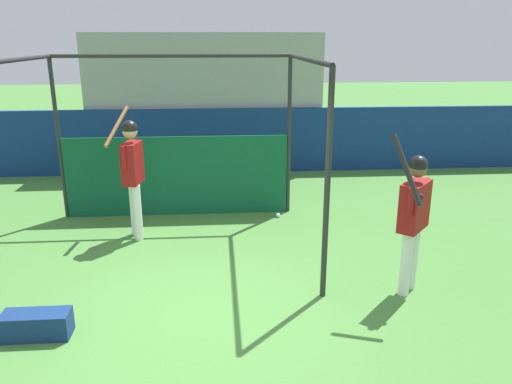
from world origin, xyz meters
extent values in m
plane|color=#477F38|center=(0.00, 0.00, 0.00)|extent=(60.00, 60.00, 0.00)
cube|color=navy|center=(0.00, 6.25, 0.74)|extent=(24.00, 0.12, 1.49)
cube|color=#9E9E99|center=(0.00, 7.91, 1.57)|extent=(5.40, 3.20, 3.14)
cube|color=#195B33|center=(-1.93, 6.71, 1.54)|extent=(0.45, 0.40, 0.10)
cube|color=#195B33|center=(-1.93, 6.89, 1.77)|extent=(0.45, 0.06, 0.40)
cube|color=#195B33|center=(-1.38, 6.71, 1.54)|extent=(0.45, 0.40, 0.10)
cube|color=#195B33|center=(-1.38, 6.89, 1.77)|extent=(0.45, 0.06, 0.40)
cube|color=#195B33|center=(-0.83, 6.71, 1.54)|extent=(0.45, 0.40, 0.10)
cube|color=#195B33|center=(-0.83, 6.89, 1.77)|extent=(0.45, 0.06, 0.40)
cube|color=#195B33|center=(-0.28, 6.71, 1.54)|extent=(0.45, 0.40, 0.10)
cube|color=#195B33|center=(-0.28, 6.89, 1.77)|extent=(0.45, 0.06, 0.40)
cube|color=#195B33|center=(0.27, 6.71, 1.54)|extent=(0.45, 0.40, 0.10)
cube|color=#195B33|center=(0.27, 6.89, 1.77)|extent=(0.45, 0.06, 0.40)
cube|color=#195B33|center=(0.82, 6.71, 1.54)|extent=(0.45, 0.40, 0.10)
cube|color=#195B33|center=(0.82, 6.89, 1.77)|extent=(0.45, 0.06, 0.40)
cube|color=#195B33|center=(1.38, 6.71, 1.54)|extent=(0.45, 0.40, 0.10)
cube|color=#195B33|center=(1.38, 6.89, 1.77)|extent=(0.45, 0.06, 0.40)
cube|color=#195B33|center=(1.93, 6.71, 1.54)|extent=(0.45, 0.40, 0.10)
cube|color=#195B33|center=(1.93, 6.89, 1.77)|extent=(0.45, 0.06, 0.40)
cube|color=#195B33|center=(-1.93, 7.51, 1.94)|extent=(0.45, 0.40, 0.10)
cube|color=#195B33|center=(-1.93, 7.69, 2.17)|extent=(0.45, 0.06, 0.40)
cube|color=#195B33|center=(-1.38, 7.51, 1.94)|extent=(0.45, 0.40, 0.10)
cube|color=#195B33|center=(-1.38, 7.69, 2.17)|extent=(0.45, 0.06, 0.40)
cube|color=#195B33|center=(-0.83, 7.51, 1.94)|extent=(0.45, 0.40, 0.10)
cube|color=#195B33|center=(-0.83, 7.69, 2.17)|extent=(0.45, 0.06, 0.40)
cube|color=#195B33|center=(-0.28, 7.51, 1.94)|extent=(0.45, 0.40, 0.10)
cube|color=#195B33|center=(-0.28, 7.69, 2.17)|extent=(0.45, 0.06, 0.40)
cube|color=#195B33|center=(0.27, 7.51, 1.94)|extent=(0.45, 0.40, 0.10)
cube|color=#195B33|center=(0.27, 7.69, 2.17)|extent=(0.45, 0.06, 0.40)
cube|color=#195B33|center=(0.82, 7.51, 1.94)|extent=(0.45, 0.40, 0.10)
cube|color=#195B33|center=(0.82, 7.69, 2.17)|extent=(0.45, 0.06, 0.40)
cube|color=#195B33|center=(1.38, 7.51, 1.94)|extent=(0.45, 0.40, 0.10)
cube|color=#195B33|center=(1.38, 7.69, 2.17)|extent=(0.45, 0.06, 0.40)
cube|color=#195B33|center=(1.93, 7.51, 1.94)|extent=(0.45, 0.40, 0.10)
cube|color=#195B33|center=(1.93, 7.69, 2.17)|extent=(0.45, 0.06, 0.40)
cube|color=#195B33|center=(-1.93, 8.31, 2.34)|extent=(0.45, 0.40, 0.10)
cube|color=#195B33|center=(-1.93, 8.49, 2.57)|extent=(0.45, 0.06, 0.40)
cube|color=#195B33|center=(-1.38, 8.31, 2.34)|extent=(0.45, 0.40, 0.10)
cube|color=#195B33|center=(-1.38, 8.49, 2.57)|extent=(0.45, 0.06, 0.40)
cube|color=#195B33|center=(-0.83, 8.31, 2.34)|extent=(0.45, 0.40, 0.10)
cube|color=#195B33|center=(-0.83, 8.49, 2.57)|extent=(0.45, 0.06, 0.40)
cube|color=#195B33|center=(-0.28, 8.31, 2.34)|extent=(0.45, 0.40, 0.10)
cube|color=#195B33|center=(-0.28, 8.49, 2.57)|extent=(0.45, 0.06, 0.40)
cube|color=#195B33|center=(0.27, 8.31, 2.34)|extent=(0.45, 0.40, 0.10)
cube|color=#195B33|center=(0.27, 8.49, 2.57)|extent=(0.45, 0.06, 0.40)
cube|color=#195B33|center=(0.82, 8.31, 2.34)|extent=(0.45, 0.40, 0.10)
cube|color=#195B33|center=(0.82, 8.49, 2.57)|extent=(0.45, 0.06, 0.40)
cube|color=#195B33|center=(1.38, 8.31, 2.34)|extent=(0.45, 0.40, 0.10)
cube|color=#195B33|center=(1.38, 8.49, 2.57)|extent=(0.45, 0.06, 0.40)
cube|color=#195B33|center=(1.93, 8.31, 2.34)|extent=(0.45, 0.40, 0.10)
cube|color=#195B33|center=(1.93, 8.49, 2.57)|extent=(0.45, 0.06, 0.40)
cube|color=#195B33|center=(-1.93, 9.11, 2.74)|extent=(0.45, 0.40, 0.10)
cube|color=#195B33|center=(-1.93, 9.29, 2.97)|extent=(0.45, 0.06, 0.40)
cube|color=#195B33|center=(-1.38, 9.11, 2.74)|extent=(0.45, 0.40, 0.10)
cube|color=#195B33|center=(-1.38, 9.29, 2.97)|extent=(0.45, 0.06, 0.40)
cube|color=#195B33|center=(-0.83, 9.11, 2.74)|extent=(0.45, 0.40, 0.10)
cube|color=#195B33|center=(-0.83, 9.29, 2.97)|extent=(0.45, 0.06, 0.40)
cube|color=#195B33|center=(-0.28, 9.11, 2.74)|extent=(0.45, 0.40, 0.10)
cube|color=#195B33|center=(-0.28, 9.29, 2.97)|extent=(0.45, 0.06, 0.40)
cube|color=#195B33|center=(0.27, 9.11, 2.74)|extent=(0.45, 0.40, 0.10)
cube|color=#195B33|center=(0.27, 9.29, 2.97)|extent=(0.45, 0.06, 0.40)
cube|color=#195B33|center=(0.82, 9.11, 2.74)|extent=(0.45, 0.40, 0.10)
cube|color=#195B33|center=(0.82, 9.29, 2.97)|extent=(0.45, 0.06, 0.40)
cube|color=#195B33|center=(1.38, 9.11, 2.74)|extent=(0.45, 0.40, 0.10)
cube|color=#195B33|center=(1.38, 9.29, 2.97)|extent=(0.45, 0.06, 0.40)
cube|color=#195B33|center=(1.93, 9.11, 2.74)|extent=(0.45, 0.40, 0.10)
cube|color=#195B33|center=(1.93, 9.29, 2.97)|extent=(0.45, 0.06, 0.40)
cylinder|color=#282828|center=(1.51, 0.28, 1.37)|extent=(0.07, 0.07, 2.74)
cylinder|color=#282828|center=(-2.41, 3.40, 1.37)|extent=(0.07, 0.07, 2.74)
cylinder|color=#282828|center=(1.51, 3.40, 1.37)|extent=(0.07, 0.07, 2.74)
cylinder|color=#282828|center=(-2.41, 1.84, 2.74)|extent=(0.06, 3.12, 0.06)
cylinder|color=#282828|center=(1.51, 1.84, 2.74)|extent=(0.06, 3.12, 0.06)
cylinder|color=#282828|center=(-0.45, 3.40, 2.74)|extent=(3.91, 0.06, 0.06)
cube|color=#0F5133|center=(-0.45, 3.38, 0.70)|extent=(3.84, 0.03, 1.41)
cylinder|color=white|center=(-0.99, 2.25, 0.44)|extent=(0.15, 0.15, 0.89)
cylinder|color=white|center=(-1.08, 2.47, 0.44)|extent=(0.15, 0.15, 0.89)
cube|color=maroon|center=(-1.03, 2.36, 1.20)|extent=(0.29, 0.47, 0.63)
sphere|color=tan|center=(-1.03, 2.36, 1.69)|extent=(0.22, 0.22, 0.22)
sphere|color=black|center=(-1.03, 2.36, 1.74)|extent=(0.23, 0.23, 0.23)
cylinder|color=maroon|center=(-1.11, 2.14, 1.35)|extent=(0.08, 0.08, 0.35)
cylinder|color=maroon|center=(-1.03, 2.60, 1.35)|extent=(0.08, 0.08, 0.35)
cylinder|color=brown|center=(-1.28, 2.67, 1.72)|extent=(0.31, 0.72, 0.55)
sphere|color=brown|center=(-0.95, 2.55, 1.47)|extent=(0.08, 0.08, 0.08)
cylinder|color=white|center=(2.65, 0.39, 0.41)|extent=(0.18, 0.18, 0.83)
cylinder|color=white|center=(2.50, 0.23, 0.41)|extent=(0.18, 0.18, 0.83)
cube|color=maroon|center=(2.58, 0.31, 1.12)|extent=(0.49, 0.51, 0.59)
sphere|color=brown|center=(2.58, 0.31, 1.58)|extent=(0.21, 0.21, 0.21)
sphere|color=black|center=(2.58, 0.31, 1.62)|extent=(0.22, 0.22, 0.22)
cylinder|color=maroon|center=(2.78, 0.47, 1.25)|extent=(0.10, 0.10, 0.32)
cylinder|color=maroon|center=(2.43, 0.09, 1.25)|extent=(0.10, 0.10, 0.32)
cylinder|color=black|center=(2.33, 0.03, 1.64)|extent=(0.27, 0.52, 0.73)
sphere|color=black|center=(2.55, 0.13, 1.29)|extent=(0.08, 0.08, 0.08)
cube|color=navy|center=(-1.68, -0.36, 0.14)|extent=(0.70, 0.28, 0.28)
sphere|color=white|center=(1.30, 3.09, 0.04)|extent=(0.07, 0.07, 0.07)
camera|label=1|loc=(0.27, -5.11, 3.03)|focal=35.00mm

